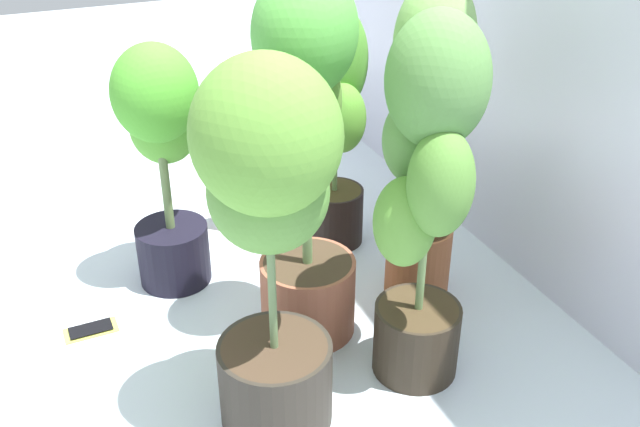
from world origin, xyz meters
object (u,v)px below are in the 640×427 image
potted_plant_center (306,151)px  potted_plant_front_right (269,224)px  potted_plant_back_left (336,118)px  nutrient_bottle (231,196)px  potted_plant_back_right (425,189)px  cell_phone (91,330)px  potted_plant_front_left (163,150)px  potted_plant_back_center (426,120)px

potted_plant_center → potted_plant_front_right: potted_plant_center is taller
potted_plant_back_left → nutrient_bottle: 0.48m
potted_plant_back_right → cell_phone: size_ratio=6.31×
potted_plant_back_right → potted_plant_center: bearing=-147.4°
potted_plant_front_right → cell_phone: potted_plant_front_right is taller
potted_plant_center → potted_plant_front_left: 0.48m
potted_plant_back_left → nutrient_bottle: bearing=-127.2°
potted_plant_center → cell_phone: 0.80m
potted_plant_center → potted_plant_front_right: bearing=-34.6°
potted_plant_back_left → potted_plant_front_left: bearing=-90.1°
potted_plant_back_center → cell_phone: potted_plant_back_center is taller
cell_phone → potted_plant_front_left: bearing=120.0°
potted_plant_center → cell_phone: (-0.20, -0.56, -0.52)m
nutrient_bottle → potted_plant_center: bearing=3.1°
potted_plant_back_right → nutrient_bottle: bearing=-166.5°
potted_plant_back_right → potted_plant_front_left: bearing=-145.2°
potted_plant_back_center → cell_phone: size_ratio=6.30×
potted_plant_back_left → cell_phone: (0.17, -0.82, -0.43)m
potted_plant_back_left → nutrient_bottle: (-0.22, -0.28, -0.31)m
potted_plant_back_right → potted_plant_front_right: (0.01, -0.37, -0.00)m
potted_plant_center → nutrient_bottle: (-0.59, -0.03, -0.41)m
potted_plant_front_left → potted_plant_center: bearing=36.4°
potted_plant_back_left → potted_plant_back_center: bearing=18.3°
potted_plant_center → potted_plant_front_right: (0.28, -0.20, -0.01)m
potted_plant_back_right → cell_phone: 1.02m
potted_plant_front_right → cell_phone: size_ratio=6.05×
potted_plant_front_left → potted_plant_back_center: bearing=62.3°
potted_plant_back_right → potted_plant_back_center: potted_plant_back_right is taller
potted_plant_front_left → cell_phone: (0.18, -0.28, -0.42)m
potted_plant_front_right → potted_plant_front_left: size_ratio=1.20×
potted_plant_front_left → potted_plant_back_left: bearing=89.9°
potted_plant_front_right → potted_plant_center: bearing=145.4°
potted_plant_front_right → potted_plant_back_center: 0.65m
potted_plant_front_left → nutrient_bottle: size_ratio=2.87×
potted_plant_center → nutrient_bottle: potted_plant_center is taller
potted_plant_back_right → potted_plant_front_right: 0.37m
nutrient_bottle → cell_phone: bearing=-53.7°
potted_plant_back_right → cell_phone: bearing=-122.9°
potted_plant_back_center → potted_plant_front_right: bearing=-59.8°
potted_plant_back_left → potted_plant_front_left: 0.53m
potted_plant_front_right → potted_plant_front_left: (-0.66, -0.08, -0.09)m
potted_plant_center → potted_plant_back_center: 0.37m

